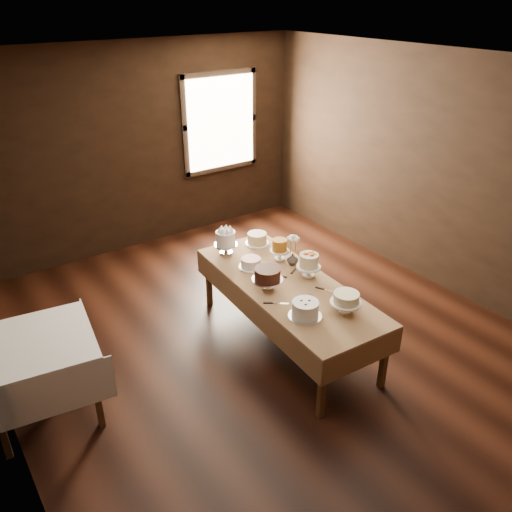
# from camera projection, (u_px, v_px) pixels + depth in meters

# --- Properties ---
(floor) EXTENTS (5.00, 6.00, 0.01)m
(floor) POSITION_uv_depth(u_px,v_px,m) (267.00, 342.00, 5.50)
(floor) COLOR black
(floor) RESTS_ON ground
(ceiling) EXTENTS (5.00, 6.00, 0.01)m
(ceiling) POSITION_uv_depth(u_px,v_px,m) (270.00, 65.00, 4.21)
(ceiling) COLOR beige
(ceiling) RESTS_ON wall_back
(wall_back) EXTENTS (5.00, 0.02, 2.80)m
(wall_back) POSITION_uv_depth(u_px,v_px,m) (138.00, 149.00, 7.03)
(wall_back) COLOR black
(wall_back) RESTS_ON ground
(wall_right) EXTENTS (0.02, 6.00, 2.80)m
(wall_right) POSITION_uv_depth(u_px,v_px,m) (437.00, 173.00, 6.13)
(wall_right) COLOR black
(wall_right) RESTS_ON ground
(window) EXTENTS (1.10, 0.05, 1.30)m
(window) POSITION_uv_depth(u_px,v_px,m) (221.00, 123.00, 7.56)
(window) COLOR #FFEABF
(window) RESTS_ON wall_back
(display_table) EXTENTS (1.04, 2.35, 0.71)m
(display_table) POSITION_uv_depth(u_px,v_px,m) (287.00, 288.00, 5.22)
(display_table) COLOR #442C18
(display_table) RESTS_ON ground
(side_table) EXTENTS (1.04, 1.04, 0.78)m
(side_table) POSITION_uv_depth(u_px,v_px,m) (37.00, 350.00, 4.28)
(side_table) COLOR #442C18
(side_table) RESTS_ON ground
(cake_meringue) EXTENTS (0.29, 0.29, 0.28)m
(cake_meringue) POSITION_uv_depth(u_px,v_px,m) (226.00, 243.00, 5.73)
(cake_meringue) COLOR silver
(cake_meringue) RESTS_ON display_table
(cake_speckled) EXTENTS (0.30, 0.30, 0.13)m
(cake_speckled) POSITION_uv_depth(u_px,v_px,m) (257.00, 239.00, 5.97)
(cake_speckled) COLOR white
(cake_speckled) RESTS_ON display_table
(cake_lattice) EXTENTS (0.28, 0.28, 0.10)m
(cake_lattice) POSITION_uv_depth(u_px,v_px,m) (251.00, 264.00, 5.47)
(cake_lattice) COLOR white
(cake_lattice) RESTS_ON display_table
(cake_caramel) EXTENTS (0.22, 0.22, 0.25)m
(cake_caramel) POSITION_uv_depth(u_px,v_px,m) (280.00, 251.00, 5.61)
(cake_caramel) COLOR white
(cake_caramel) RESTS_ON display_table
(cake_chocolate) EXTENTS (0.36, 0.36, 0.23)m
(cake_chocolate) POSITION_uv_depth(u_px,v_px,m) (267.00, 279.00, 5.07)
(cake_chocolate) COLOR silver
(cake_chocolate) RESTS_ON display_table
(cake_flowers) EXTENTS (0.27, 0.27, 0.26)m
(cake_flowers) POSITION_uv_depth(u_px,v_px,m) (309.00, 266.00, 5.28)
(cake_flowers) COLOR white
(cake_flowers) RESTS_ON display_table
(cake_swirl) EXTENTS (0.31, 0.31, 0.16)m
(cake_swirl) POSITION_uv_depth(u_px,v_px,m) (305.00, 310.00, 4.64)
(cake_swirl) COLOR silver
(cake_swirl) RESTS_ON display_table
(cake_cream) EXTENTS (0.30, 0.30, 0.21)m
(cake_cream) POSITION_uv_depth(u_px,v_px,m) (346.00, 303.00, 4.70)
(cake_cream) COLOR white
(cake_cream) RESTS_ON display_table
(cake_server_a) EXTENTS (0.21, 0.16, 0.01)m
(cake_server_a) POSITION_uv_depth(u_px,v_px,m) (309.00, 297.00, 4.97)
(cake_server_a) COLOR silver
(cake_server_a) RESTS_ON display_table
(cake_server_b) EXTENTS (0.14, 0.22, 0.01)m
(cake_server_b) POSITION_uv_depth(u_px,v_px,m) (331.00, 291.00, 5.05)
(cake_server_b) COLOR silver
(cake_server_b) RESTS_ON display_table
(cake_server_c) EXTENTS (0.13, 0.23, 0.01)m
(cake_server_c) POSITION_uv_depth(u_px,v_px,m) (272.00, 274.00, 5.36)
(cake_server_c) COLOR silver
(cake_server_c) RESTS_ON display_table
(cake_server_d) EXTENTS (0.22, 0.13, 0.01)m
(cake_server_d) POSITION_uv_depth(u_px,v_px,m) (298.00, 267.00, 5.49)
(cake_server_d) COLOR silver
(cake_server_d) RESTS_ON display_table
(cake_server_e) EXTENTS (0.21, 0.17, 0.01)m
(cake_server_e) POSITION_uv_depth(u_px,v_px,m) (281.00, 303.00, 4.86)
(cake_server_e) COLOR silver
(cake_server_e) RESTS_ON display_table
(flower_vase) EXTENTS (0.17, 0.17, 0.13)m
(flower_vase) POSITION_uv_depth(u_px,v_px,m) (293.00, 259.00, 5.53)
(flower_vase) COLOR #2D2823
(flower_vase) RESTS_ON display_table
(flower_bouquet) EXTENTS (0.14, 0.14, 0.20)m
(flower_bouquet) POSITION_uv_depth(u_px,v_px,m) (293.00, 244.00, 5.44)
(flower_bouquet) COLOR white
(flower_bouquet) RESTS_ON flower_vase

